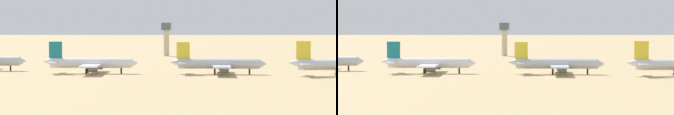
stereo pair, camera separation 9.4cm
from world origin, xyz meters
TOP-DOWN VIEW (x-y plane):
  - ground at (0.00, 0.00)m, footprint 4000.00×4000.00m
  - ridge_far_west at (-429.86, 1136.09)m, footprint 340.85×304.26m
  - parked_jet_teal_1 at (-48.82, 10.99)m, footprint 37.64×31.89m
  - parked_jet_yellow_2 at (0.69, 14.52)m, footprint 37.37×31.58m
  - control_tower at (-39.82, 148.26)m, footprint 5.20×5.20m

SIDE VIEW (x-z plane):
  - ground at x=0.00m, z-range 0.00..0.00m
  - parked_jet_yellow_2 at x=0.69m, z-range -2.13..10.21m
  - parked_jet_teal_1 at x=-48.82m, z-range -2.14..10.29m
  - control_tower at x=-39.82m, z-range 2.00..21.36m
  - ridge_far_west at x=-429.86m, z-range 0.00..116.23m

